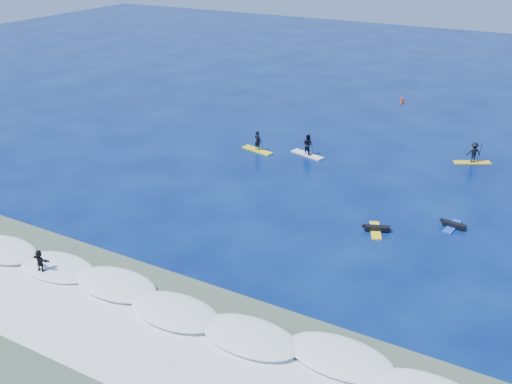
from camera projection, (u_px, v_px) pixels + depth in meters
The scene contains 11 objects.
ground at pixel (261, 220), 35.86m from camera, with size 160.00×160.00×0.00m, color #031146.
shallow_water at pixel (108, 353), 24.77m from camera, with size 90.00×13.00×0.01m, color #3E5444.
breaking_wave at pixel (164, 304), 27.94m from camera, with size 40.00×6.00×0.30m, color white.
whitewater at pixel (124, 339), 25.57m from camera, with size 34.00×5.00×0.02m, color silver.
sup_paddler_left at pixel (258, 144), 46.57m from camera, with size 2.90×1.33×1.98m.
sup_paddler_center at pixel (308, 146), 45.62m from camera, with size 2.97×1.49×2.03m.
sup_paddler_right at pixel (474, 154), 44.09m from camera, with size 2.79×1.95×1.96m.
prone_paddler_near at pixel (376, 229), 34.51m from camera, with size 1.69×2.24×0.46m.
prone_paddler_far at pixel (453, 225), 34.95m from camera, with size 1.64×2.11×0.43m.
wave_surfer at pixel (40, 262), 29.96m from camera, with size 1.85×0.53×1.33m.
marker_buoy at pixel (402, 100), 59.08m from camera, with size 0.32×0.32×0.76m.
Camera 1 is at (15.04, -27.89, 16.88)m, focal length 40.00 mm.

